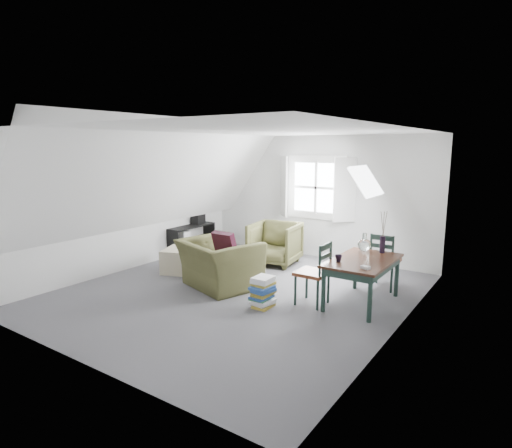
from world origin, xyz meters
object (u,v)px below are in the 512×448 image
Objects in this scene: armchair_far at (275,264)px; dining_table at (363,265)px; media_shelf at (190,241)px; armchair_near at (220,287)px; dining_chair_far at (384,260)px; magazine_stack at (263,292)px; ottoman at (183,260)px; dining_chair_near at (315,272)px.

armchair_far is 0.68× the size of dining_table.
dining_table reaches higher than media_shelf.
dining_chair_far is at bearing -129.53° from armchair_near.
armchair_far is at bearing 117.39° from magazine_stack.
ottoman is 3.55m from dining_chair_far.
armchair_near is 1.16m from magazine_stack.
magazine_stack is at bearing -71.32° from armchair_far.
armchair_near is 1.72m from dining_chair_near.
ottoman is 2.28m from magazine_stack.
ottoman is 2.77m from dining_chair_near.
media_shelf is 3.51m from magazine_stack.
armchair_near is at bearing -161.76° from dining_table.
ottoman is at bearing -71.79° from dining_chair_near.
armchair_far is 2.54m from dining_table.
dining_chair_far is at bearing 90.57° from dining_table.
ottoman is (-1.12, -1.40, 0.22)m from armchair_far.
dining_chair_near is (-0.61, -1.28, 0.01)m from dining_chair_far.
media_shelf is at bearing 172.35° from dining_table.
dining_chair_far is 0.98× the size of dining_chair_near.
magazine_stack is (3.04, -1.76, -0.05)m from media_shelf.
media_shelf is 2.67× the size of magazine_stack.
armchair_near is 2.71m from dining_chair_far.
dining_chair_far is (2.25, 1.43, 0.48)m from armchair_near.
dining_chair_far is (2.24, -0.28, 0.48)m from armchair_far.
dining_table is 0.71m from dining_chair_near.
media_shelf is at bearing 127.87° from ottoman.
armchair_near is 1.71m from armchair_far.
ottoman is at bearing -137.32° from armchair_far.
dining_chair_far is 1.41m from dining_chair_near.
ottoman is 3.34m from dining_table.
dining_chair_near is at bearing -139.41° from dining_table.
armchair_far is 0.77× the size of media_shelf.
dining_table is at bearing 39.25° from magazine_stack.
dining_chair_far is at bearing 1.04° from media_shelf.
ottoman is at bearing -171.77° from dining_table.
dining_table is (3.31, 0.26, 0.37)m from ottoman.
magazine_stack is at bearing -29.27° from media_shelf.
armchair_near is at bearing -34.96° from media_shelf.
armchair_far is 1.40× the size of ottoman.
dining_chair_far is at bearing 56.59° from magazine_stack.
dining_table is 1.46× the size of dining_chair_far.
dining_chair_near reaches higher than magazine_stack.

